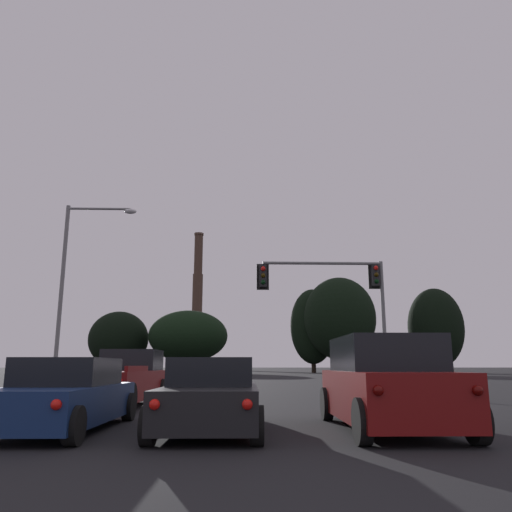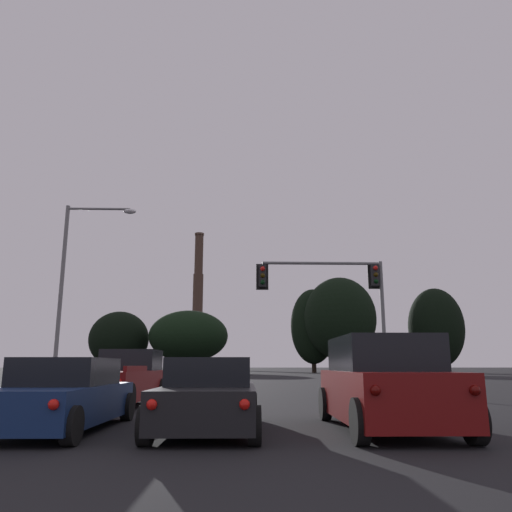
# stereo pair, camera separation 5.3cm
# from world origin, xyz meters

# --- Properties ---
(sedan_left_lane_second) EXTENTS (2.05, 4.73, 1.43)m
(sedan_left_lane_second) POSITION_xyz_m (-2.99, 9.27, 0.67)
(sedan_left_lane_second) COLOR navy
(sedan_left_lane_second) RESTS_ON ground_plane
(pickup_truck_left_lane_front) EXTENTS (2.40, 5.58, 1.82)m
(pickup_truck_left_lane_front) POSITION_xyz_m (-3.34, 15.57, 0.80)
(pickup_truck_left_lane_front) COLOR maroon
(pickup_truck_left_lane_front) RESTS_ON ground_plane
(suv_right_lane_second) EXTENTS (2.19, 4.94, 1.86)m
(suv_right_lane_second) POSITION_xyz_m (3.52, 9.16, 0.90)
(suv_right_lane_second) COLOR maroon
(suv_right_lane_second) RESTS_ON ground_plane
(sedan_center_lane_second) EXTENTS (2.04, 4.73, 1.43)m
(sedan_center_lane_second) POSITION_xyz_m (-0.03, 9.21, 0.67)
(sedan_center_lane_second) COLOR black
(sedan_center_lane_second) RESTS_ON ground_plane
(traffic_light_overhead_right) EXTENTS (6.13, 0.50, 6.13)m
(traffic_light_overhead_right) POSITION_xyz_m (5.26, 21.92, 4.72)
(traffic_light_overhead_right) COLOR slate
(traffic_light_overhead_right) RESTS_ON ground_plane
(street_lamp) EXTENTS (3.62, 0.36, 9.37)m
(street_lamp) POSITION_xyz_m (-7.88, 23.75, 5.73)
(street_lamp) COLOR slate
(street_lamp) RESTS_ON ground_plane
(smokestack) EXTENTS (6.39, 6.39, 46.12)m
(smokestack) POSITION_xyz_m (-14.00, 166.73, 18.11)
(smokestack) COLOR #3C2B22
(smokestack) RESTS_ON ground_plane
(treeline_far_right) EXTENTS (12.34, 11.11, 16.27)m
(treeline_far_right) POSITION_xyz_m (17.68, 84.35, 9.19)
(treeline_far_right) COLOR black
(treeline_far_right) RESTS_ON ground_plane
(treeline_center_left) EXTENTS (9.55, 8.60, 14.60)m
(treeline_center_left) POSITION_xyz_m (34.72, 85.41, 7.72)
(treeline_center_left) COLOR black
(treeline_center_left) RESTS_ON ground_plane
(treeline_left_mid) EXTENTS (13.95, 12.55, 10.82)m
(treeline_left_mid) POSITION_xyz_m (-8.66, 88.14, 6.33)
(treeline_left_mid) COLOR black
(treeline_left_mid) RESTS_ON ground_plane
(treeline_far_left) EXTENTS (7.97, 7.18, 14.70)m
(treeline_far_left) POSITION_xyz_m (13.48, 87.75, 8.07)
(treeline_far_left) COLOR black
(treeline_far_left) RESTS_ON ground_plane
(treeline_right_mid) EXTENTS (10.66, 9.59, 10.88)m
(treeline_right_mid) POSITION_xyz_m (-21.43, 90.60, 5.86)
(treeline_right_mid) COLOR black
(treeline_right_mid) RESTS_ON ground_plane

